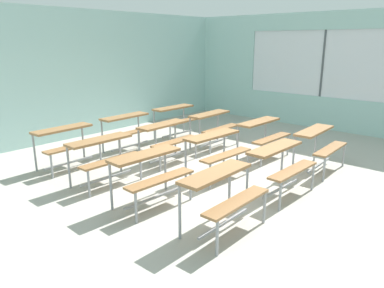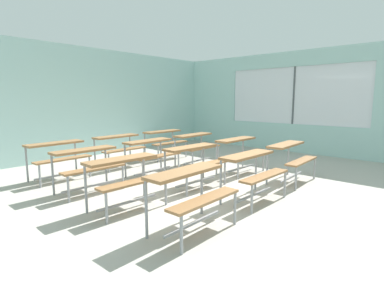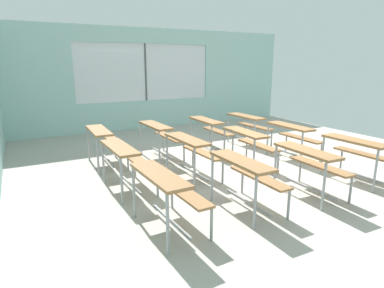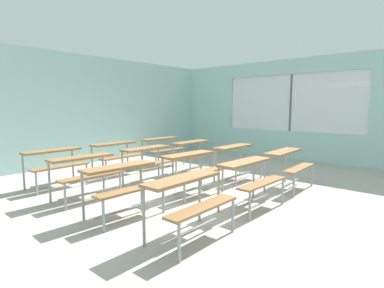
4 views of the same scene
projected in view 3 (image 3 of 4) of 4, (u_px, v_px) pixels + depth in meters
ground at (264, 170)px, 6.27m from camera, size 10.00×9.00×0.05m
wall_right at (165, 80)px, 10.24m from camera, size 0.12×9.00×3.00m
desk_bench_r0c0 at (358, 149)px, 5.53m from camera, size 1.11×0.60×0.74m
desk_bench_r0c1 at (293, 133)px, 6.77m from camera, size 1.11×0.61×0.74m
desk_bench_r0c2 at (249, 122)px, 8.00m from camera, size 1.12×0.63×0.74m
desk_bench_r1c0 at (311, 160)px, 4.90m from camera, size 1.12×0.64×0.74m
desk_bench_r1c1 at (249, 140)px, 6.19m from camera, size 1.13×0.64×0.74m
desk_bench_r1c2 at (210, 127)px, 7.45m from camera, size 1.11×0.61×0.74m
desk_bench_r2c0 at (247, 171)px, 4.40m from camera, size 1.11×0.60×0.74m
desk_bench_r2c1 at (192, 147)px, 5.64m from camera, size 1.12×0.62×0.74m
desk_bench_r2c2 at (160, 132)px, 6.86m from camera, size 1.11×0.62×0.74m
desk_bench_r3c0 at (168, 186)px, 3.87m from camera, size 1.12×0.62×0.74m
desk_bench_r3c1 at (127, 156)px, 5.11m from camera, size 1.11×0.61×0.74m
desk_bench_r3c2 at (105, 138)px, 6.36m from camera, size 1.12×0.62×0.74m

